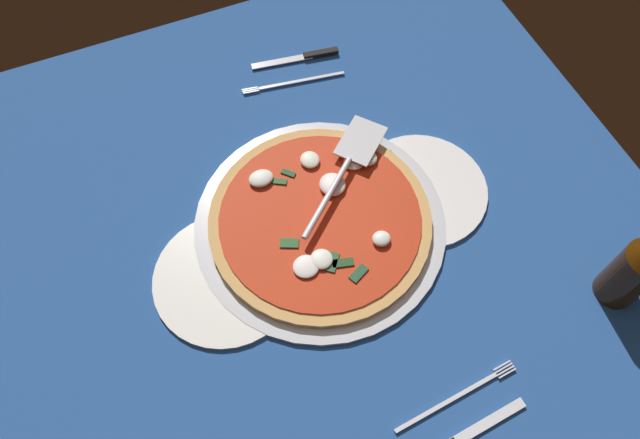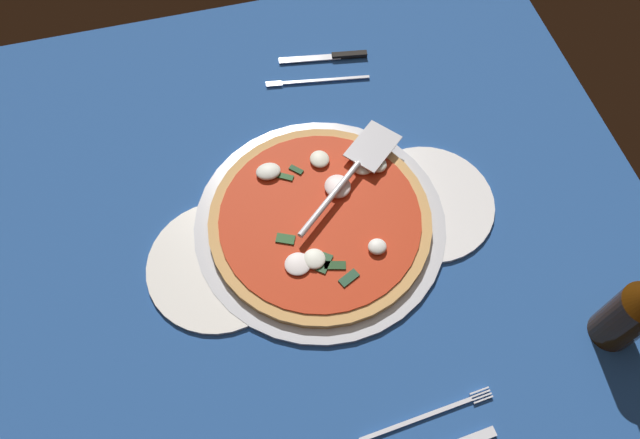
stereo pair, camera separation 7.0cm
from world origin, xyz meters
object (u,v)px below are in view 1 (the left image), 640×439
at_px(dinner_plate_left, 226,279).
at_px(beer_bottle, 639,267).
at_px(place_setting_near, 456,421).
at_px(pizza, 320,219).
at_px(dinner_plate_right, 421,190).
at_px(place_setting_far, 299,70).
at_px(pizza_server, 345,168).

bearing_deg(dinner_plate_left, beer_bottle, -24.81).
distance_m(dinner_plate_left, place_setting_near, 0.40).
xyz_separation_m(pizza, place_setting_near, (0.05, -0.36, -0.02)).
distance_m(dinner_plate_right, place_setting_near, 0.38).
bearing_deg(place_setting_far, pizza_server, 93.99).
bearing_deg(pizza, beer_bottle, -37.54).
relative_size(dinner_plate_right, place_setting_near, 1.08).
xyz_separation_m(place_setting_far, beer_bottle, (0.28, -0.61, 0.09)).
xyz_separation_m(pizza, beer_bottle, (0.37, -0.29, 0.07)).
bearing_deg(pizza_server, beer_bottle, -89.47).
relative_size(pizza_server, place_setting_far, 1.01).
height_order(dinner_plate_right, pizza, pizza).
relative_size(pizza, place_setting_far, 1.68).
bearing_deg(dinner_plate_left, pizza, 10.87).
bearing_deg(pizza_server, place_setting_far, 44.50).
height_order(pizza_server, place_setting_far, pizza_server).
height_order(dinner_plate_right, place_setting_far, place_setting_far).
xyz_separation_m(place_setting_near, place_setting_far, (0.04, 0.69, -0.00)).
distance_m(pizza, place_setting_near, 0.37).
height_order(dinner_plate_left, place_setting_far, place_setting_far).
bearing_deg(place_setting_near, pizza, 93.36).
bearing_deg(pizza, pizza_server, 41.06).
bearing_deg(pizza_server, dinner_plate_left, 160.61).
bearing_deg(dinner_plate_right, pizza, 177.70).
relative_size(dinner_plate_right, beer_bottle, 0.94).
relative_size(dinner_plate_left, dinner_plate_right, 1.02).
bearing_deg(beer_bottle, dinner_plate_left, 155.19).
distance_m(pizza_server, place_setting_near, 0.43).
height_order(pizza, beer_bottle, beer_bottle).
distance_m(dinner_plate_left, pizza, 0.18).
bearing_deg(place_setting_far, place_setting_near, 95.49).
bearing_deg(beer_bottle, pizza, 142.46).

